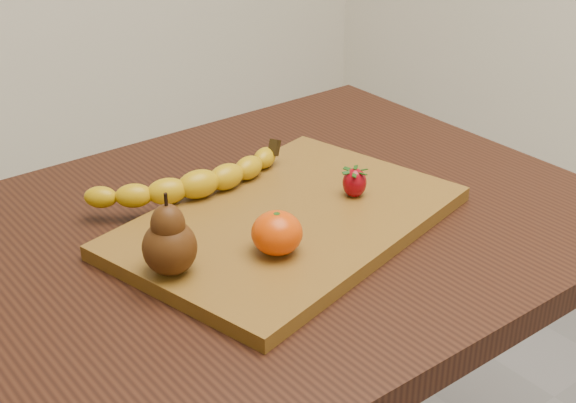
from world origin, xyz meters
TOP-DOWN VIEW (x-y plane):
  - table at (0.00, 0.00)m, footprint 1.00×0.70m
  - cutting_board at (0.05, -0.03)m, footprint 0.51×0.39m
  - banana at (-0.02, 0.09)m, footprint 0.26×0.10m
  - pear at (-0.14, -0.06)m, footprint 0.08×0.08m
  - mandarin at (-0.02, -0.10)m, footprint 0.08×0.08m
  - strawberry at (0.16, -0.04)m, footprint 0.04×0.04m

SIDE VIEW (x-z plane):
  - table at x=0.00m, z-range 0.28..1.04m
  - cutting_board at x=0.05m, z-range 0.76..0.78m
  - banana at x=-0.02m, z-range 0.78..0.82m
  - strawberry at x=0.16m, z-range 0.78..0.82m
  - mandarin at x=-0.02m, z-range 0.78..0.83m
  - pear at x=-0.14m, z-range 0.78..0.88m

